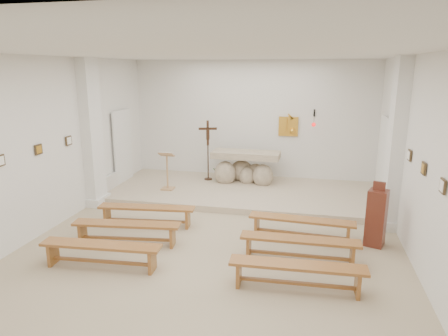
% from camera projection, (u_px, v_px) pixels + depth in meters
% --- Properties ---
extents(ground, '(7.00, 10.00, 0.00)m').
position_uv_depth(ground, '(209.00, 252.00, 7.26)').
color(ground, tan).
rests_on(ground, ground).
extents(wall_left, '(0.02, 10.00, 3.50)m').
position_uv_depth(wall_left, '(30.00, 150.00, 7.57)').
color(wall_left, white).
rests_on(wall_left, ground).
extents(wall_right, '(0.02, 10.00, 3.50)m').
position_uv_depth(wall_right, '(429.00, 170.00, 6.10)').
color(wall_right, white).
rests_on(wall_right, ground).
extents(wall_back, '(7.00, 0.02, 3.50)m').
position_uv_depth(wall_back, '(252.00, 122.00, 11.56)').
color(wall_back, white).
rests_on(wall_back, ground).
extents(ceiling, '(7.00, 10.00, 0.02)m').
position_uv_depth(ceiling, '(207.00, 53.00, 6.41)').
color(ceiling, silver).
rests_on(ceiling, wall_back).
extents(sanctuary_platform, '(6.98, 3.00, 0.15)m').
position_uv_depth(sanctuary_platform, '(242.00, 192.00, 10.55)').
color(sanctuary_platform, '#B7A48D').
rests_on(sanctuary_platform, ground).
extents(pilaster_left, '(0.26, 0.55, 3.50)m').
position_uv_depth(pilaster_left, '(92.00, 134.00, 9.44)').
color(pilaster_left, white).
rests_on(pilaster_left, ground).
extents(pilaster_right, '(0.26, 0.55, 3.50)m').
position_uv_depth(pilaster_right, '(395.00, 145.00, 8.02)').
color(pilaster_right, white).
rests_on(pilaster_right, ground).
extents(gold_wall_relief, '(0.55, 0.04, 0.55)m').
position_uv_depth(gold_wall_relief, '(288.00, 126.00, 11.33)').
color(gold_wall_relief, gold).
rests_on(gold_wall_relief, wall_back).
extents(sanctuary_lamp, '(0.11, 0.36, 0.44)m').
position_uv_depth(sanctuary_lamp, '(314.00, 123.00, 10.91)').
color(sanctuary_lamp, black).
rests_on(sanctuary_lamp, wall_back).
extents(station_frame_left_front, '(0.03, 0.20, 0.20)m').
position_uv_depth(station_frame_left_front, '(0.00, 161.00, 6.81)').
color(station_frame_left_front, '#3E2F1B').
rests_on(station_frame_left_front, wall_left).
extents(station_frame_left_mid, '(0.03, 0.20, 0.20)m').
position_uv_depth(station_frame_left_mid, '(38.00, 149.00, 7.76)').
color(station_frame_left_mid, '#3E2F1B').
rests_on(station_frame_left_mid, wall_left).
extents(station_frame_left_rear, '(0.03, 0.20, 0.20)m').
position_uv_depth(station_frame_left_rear, '(69.00, 141.00, 8.71)').
color(station_frame_left_rear, '#3E2F1B').
rests_on(station_frame_left_rear, wall_left).
extents(station_frame_right_front, '(0.03, 0.20, 0.20)m').
position_uv_depth(station_frame_right_front, '(443.00, 186.00, 5.35)').
color(station_frame_right_front, '#3E2F1B').
rests_on(station_frame_right_front, wall_right).
extents(station_frame_right_mid, '(0.03, 0.20, 0.20)m').
position_uv_depth(station_frame_right_mid, '(424.00, 168.00, 6.30)').
color(station_frame_right_mid, '#3E2F1B').
rests_on(station_frame_right_mid, wall_right).
extents(station_frame_right_rear, '(0.03, 0.20, 0.20)m').
position_uv_depth(station_frame_right_rear, '(410.00, 155.00, 7.24)').
color(station_frame_right_rear, '#3E2F1B').
rests_on(station_frame_right_rear, wall_right).
extents(radiator_left, '(0.10, 0.85, 0.52)m').
position_uv_depth(radiator_left, '(109.00, 185.00, 10.47)').
color(radiator_left, silver).
rests_on(radiator_left, ground).
extents(radiator_right, '(0.10, 0.85, 0.52)m').
position_uv_depth(radiator_right, '(386.00, 204.00, 9.02)').
color(radiator_right, silver).
rests_on(radiator_right, ground).
extents(altar, '(1.87, 0.85, 0.96)m').
position_uv_depth(altar, '(245.00, 169.00, 11.13)').
color(altar, beige).
rests_on(altar, sanctuary_platform).
extents(lectern, '(0.38, 0.33, 1.04)m').
position_uv_depth(lectern, '(167.00, 170.00, 10.41)').
color(lectern, tan).
rests_on(lectern, sanctuary_platform).
extents(crucifix_stand, '(0.50, 0.22, 1.70)m').
position_uv_depth(crucifix_stand, '(208.00, 146.00, 11.23)').
color(crucifix_stand, '#372011').
rests_on(crucifix_stand, sanctuary_platform).
extents(potted_plant, '(0.46, 0.40, 0.48)m').
position_uv_depth(potted_plant, '(221.00, 172.00, 11.30)').
color(potted_plant, '#355B24').
rests_on(potted_plant, sanctuary_platform).
extents(donation_pedestal, '(0.43, 0.43, 1.25)m').
position_uv_depth(donation_pedestal, '(376.00, 218.00, 7.44)').
color(donation_pedestal, '#5C241A').
rests_on(donation_pedestal, ground).
extents(bench_left_front, '(2.06, 0.55, 0.43)m').
position_uv_depth(bench_left_front, '(147.00, 211.00, 8.43)').
color(bench_left_front, olive).
rests_on(bench_left_front, ground).
extents(bench_right_front, '(2.05, 0.45, 0.43)m').
position_uv_depth(bench_right_front, '(301.00, 224.00, 7.75)').
color(bench_right_front, olive).
rests_on(bench_right_front, ground).
extents(bench_left_second, '(2.06, 0.57, 0.43)m').
position_uv_depth(bench_left_second, '(127.00, 228.00, 7.53)').
color(bench_left_second, olive).
rests_on(bench_left_second, ground).
extents(bench_right_second, '(2.04, 0.36, 0.43)m').
position_uv_depth(bench_right_second, '(300.00, 244.00, 6.85)').
color(bench_right_second, olive).
rests_on(bench_right_second, ground).
extents(bench_left_third, '(2.05, 0.46, 0.43)m').
position_uv_depth(bench_left_third, '(101.00, 250.00, 6.63)').
color(bench_left_third, olive).
rests_on(bench_left_third, ground).
extents(bench_right_third, '(2.05, 0.41, 0.43)m').
position_uv_depth(bench_right_third, '(297.00, 270.00, 5.95)').
color(bench_right_third, olive).
rests_on(bench_right_third, ground).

